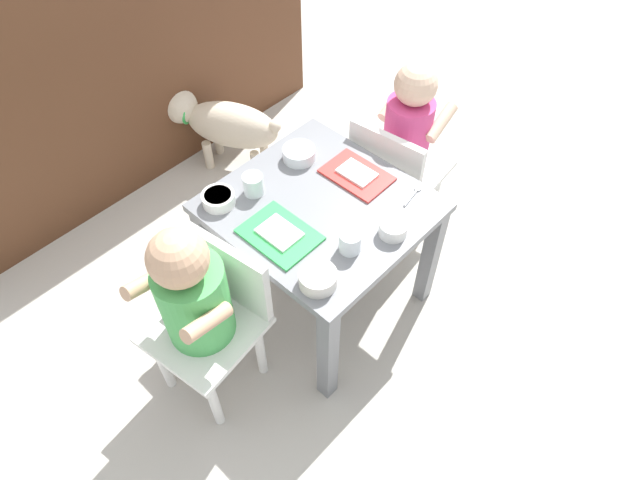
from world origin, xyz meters
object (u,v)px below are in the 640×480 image
(seated_child_right, at_px, (405,137))
(food_tray_right, at_px, (356,174))
(food_tray_left, at_px, (279,234))
(cereal_bowl_right_side, at_px, (299,154))
(water_cup_left, at_px, (350,243))
(veggie_bowl_far, at_px, (393,228))
(cereal_bowl_left_side, at_px, (218,198))
(dining_table, at_px, (320,223))
(dog, at_px, (222,122))
(seated_child_left, at_px, (197,297))
(veggie_bowl_near, at_px, (318,278))
(spoon_by_left_tray, at_px, (414,193))
(water_cup_right, at_px, (253,185))

(seated_child_right, relative_size, food_tray_right, 3.42)
(food_tray_left, bearing_deg, cereal_bowl_right_side, 34.47)
(food_tray_right, bearing_deg, seated_child_right, 4.38)
(water_cup_left, distance_m, veggie_bowl_far, 0.13)
(water_cup_left, relative_size, cereal_bowl_left_side, 0.63)
(dining_table, bearing_deg, veggie_bowl_far, -76.05)
(dining_table, distance_m, seated_child_right, 0.43)
(dog, distance_m, water_cup_left, 1.00)
(food_tray_right, bearing_deg, seated_child_left, 177.94)
(veggie_bowl_near, bearing_deg, cereal_bowl_left_side, 88.29)
(seated_child_right, bearing_deg, veggie_bowl_far, -147.31)
(dining_table, bearing_deg, food_tray_left, 179.33)
(seated_child_left, xyz_separation_m, cereal_bowl_left_side, (0.24, 0.19, 0.05))
(seated_child_left, distance_m, cereal_bowl_left_side, 0.31)
(dining_table, bearing_deg, cereal_bowl_left_side, 132.31)
(dining_table, bearing_deg, cereal_bowl_right_side, 61.43)
(food_tray_left, height_order, spoon_by_left_tray, food_tray_left)
(dog, height_order, spoon_by_left_tray, spoon_by_left_tray)
(seated_child_left, bearing_deg, seated_child_right, -0.04)
(food_tray_left, bearing_deg, food_tray_right, 0.00)
(water_cup_left, bearing_deg, dog, 72.07)
(water_cup_left, xyz_separation_m, spoon_by_left_tray, (0.28, -0.00, -0.02))
(dog, bearing_deg, veggie_bowl_near, -115.05)
(spoon_by_left_tray, bearing_deg, veggie_bowl_far, -163.54)
(seated_child_right, relative_size, dog, 1.43)
(water_cup_right, bearing_deg, cereal_bowl_left_side, 157.70)
(spoon_by_left_tray, bearing_deg, seated_child_left, 163.34)
(dog, distance_m, veggie_bowl_near, 1.06)
(seated_child_right, relative_size, food_tray_left, 3.33)
(dining_table, xyz_separation_m, seated_child_left, (-0.43, 0.02, 0.05))
(seated_child_left, relative_size, food_tray_left, 3.32)
(food_tray_left, bearing_deg, water_cup_right, 69.18)
(cereal_bowl_left_side, bearing_deg, seated_child_left, -141.72)
(spoon_by_left_tray, bearing_deg, cereal_bowl_right_side, 108.83)
(dog, distance_m, cereal_bowl_right_side, 0.64)
(veggie_bowl_near, xyz_separation_m, cereal_bowl_left_side, (0.01, 0.40, -0.00))
(dining_table, bearing_deg, spoon_by_left_tray, -38.34)
(cereal_bowl_right_side, bearing_deg, veggie_bowl_near, -129.74)
(water_cup_right, xyz_separation_m, cereal_bowl_right_side, (0.19, 0.01, -0.01))
(water_cup_right, height_order, spoon_by_left_tray, water_cup_right)
(veggie_bowl_near, bearing_deg, water_cup_right, 72.91)
(dog, relative_size, spoon_by_left_tray, 4.76)
(food_tray_left, relative_size, water_cup_right, 3.26)
(dog, xyz_separation_m, food_tray_right, (-0.07, -0.74, 0.25))
(dining_table, xyz_separation_m, water_cup_left, (-0.07, -0.17, 0.11))
(dining_table, bearing_deg, seated_child_left, 176.93)
(seated_child_left, relative_size, veggie_bowl_near, 6.93)
(food_tray_right, height_order, water_cup_right, water_cup_right)
(seated_child_right, bearing_deg, food_tray_right, -175.62)
(dog, xyz_separation_m, veggie_bowl_near, (-0.43, -0.93, 0.27))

